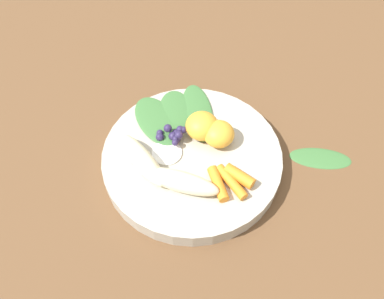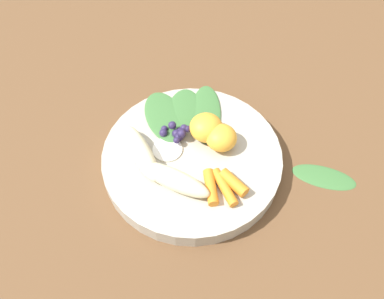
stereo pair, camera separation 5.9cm
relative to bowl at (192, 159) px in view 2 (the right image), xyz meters
name	(u,v)px [view 2 (the right image)]	position (x,y,z in m)	size (l,w,h in m)	color
ground_plane	(192,164)	(0.00, 0.00, -0.01)	(2.40, 2.40, 0.00)	brown
bowl	(192,159)	(0.00, 0.00, 0.00)	(0.28, 0.28, 0.03)	#B2AD9E
banana_peeled_left	(174,180)	(-0.01, 0.06, 0.03)	(0.11, 0.03, 0.03)	beige
banana_peeled_right	(141,153)	(0.06, 0.05, 0.03)	(0.11, 0.03, 0.03)	beige
orange_segment_near	(204,127)	(0.00, -0.04, 0.03)	(0.05, 0.05, 0.04)	#F4A833
orange_segment_far	(221,138)	(-0.03, -0.04, 0.03)	(0.05, 0.05, 0.04)	#F4A833
carrot_front	(211,187)	(-0.06, 0.04, 0.02)	(0.02, 0.02, 0.05)	orange
carrot_mid_left	(224,187)	(-0.07, 0.03, 0.02)	(0.01, 0.01, 0.06)	orange
carrot_mid_right	(234,183)	(-0.08, 0.02, 0.02)	(0.02, 0.02, 0.05)	orange
blueberry_pile	(177,132)	(0.04, -0.02, 0.02)	(0.05, 0.03, 0.02)	#2D234C
coconut_shred_patch	(167,149)	(0.04, 0.01, 0.02)	(0.05, 0.05, 0.00)	white
kale_leaf_left	(206,113)	(0.02, -0.08, 0.02)	(0.13, 0.05, 0.01)	#3D7038
kale_leaf_right	(185,109)	(0.06, -0.07, 0.02)	(0.09, 0.05, 0.01)	#3D7038
kale_leaf_rear	(165,117)	(0.08, -0.04, 0.02)	(0.11, 0.06, 0.01)	#3D7038
kale_leaf_stray	(324,176)	(-0.19, -0.09, -0.01)	(0.10, 0.04, 0.01)	#3D7038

